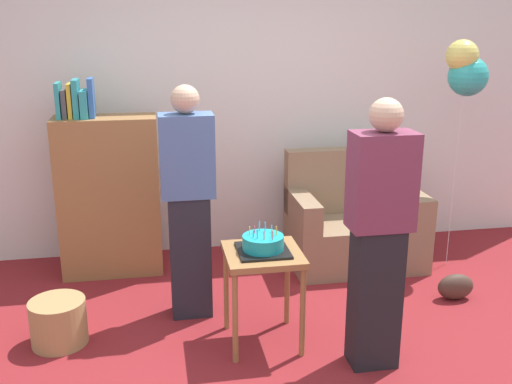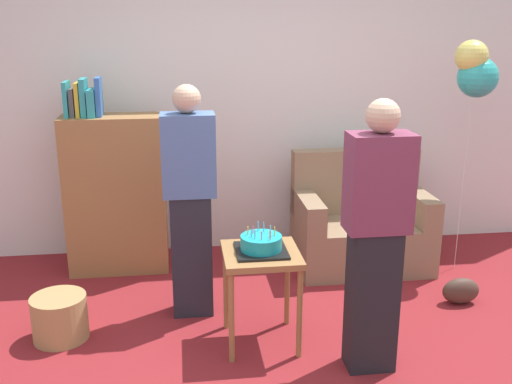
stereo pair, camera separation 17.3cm
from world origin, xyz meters
name	(u,v)px [view 1 (the left image)]	position (x,y,z in m)	size (l,w,h in m)	color
ground_plane	(303,361)	(0.00, 0.00, 0.00)	(8.00, 8.00, 0.00)	maroon
wall_back	(248,99)	(0.00, 2.05, 1.35)	(6.00, 0.10, 2.70)	silver
couch	(353,224)	(0.81, 1.45, 0.34)	(1.10, 0.70, 0.96)	#8C7054
bookshelf	(109,194)	(-1.22, 1.61, 0.68)	(0.80, 0.36, 1.60)	olive
side_table	(263,266)	(-0.20, 0.28, 0.53)	(0.48, 0.48, 0.63)	olive
birthday_cake	(263,244)	(-0.20, 0.28, 0.68)	(0.32, 0.32, 0.17)	black
person_blowing_candles	(189,203)	(-0.63, 0.75, 0.83)	(0.36, 0.22, 1.63)	#23232D
person_holding_cake	(379,236)	(0.41, -0.08, 0.83)	(0.36, 0.22, 1.63)	black
wicker_basket	(59,322)	(-1.51, 0.49, 0.15)	(0.36, 0.36, 0.30)	#A88451
handbag	(456,287)	(1.34, 0.62, 0.10)	(0.28, 0.14, 0.20)	#473328
balloon_bunch	(466,69)	(1.62, 1.27, 1.65)	(0.35, 0.32, 1.88)	silver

